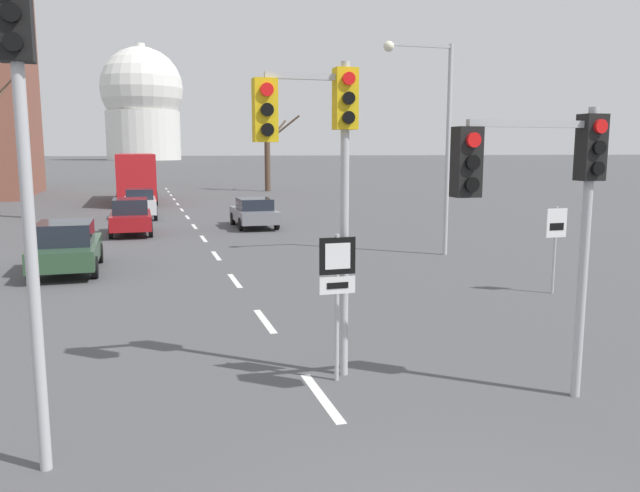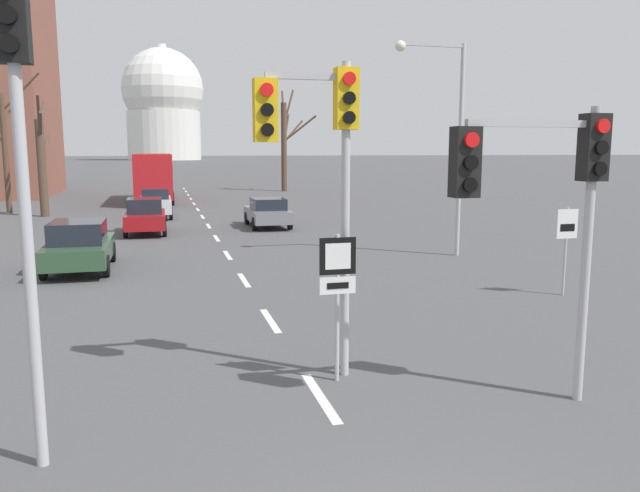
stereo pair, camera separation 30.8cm
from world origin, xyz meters
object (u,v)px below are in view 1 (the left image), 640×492
at_px(traffic_signal_near_left, 22,130).
at_px(speed_limit_sign, 556,235).
at_px(street_lamp_right, 435,124).
at_px(sedan_far_right, 254,212).
at_px(traffic_signal_near_right, 546,182).
at_px(city_bus, 136,174).
at_px(sedan_near_left, 140,203).
at_px(route_sign_post, 337,282).
at_px(sedan_far_left, 140,174).
at_px(traffic_signal_centre_tall, 318,142).
at_px(sedan_mid_centre, 131,216).
at_px(sedan_near_right, 67,247).

xyz_separation_m(traffic_signal_near_left, speed_limit_sign, (11.65, 6.22, -2.43)).
distance_m(street_lamp_right, sedan_far_right, 11.66).
relative_size(traffic_signal_near_right, city_bus, 0.41).
distance_m(street_lamp_right, sedan_near_left, 18.94).
relative_size(route_sign_post, sedan_far_left, 0.54).
distance_m(traffic_signal_centre_tall, traffic_signal_near_left, 4.46).
xyz_separation_m(traffic_signal_near_right, route_sign_post, (-2.61, 1.66, -1.66)).
distance_m(traffic_signal_near_left, sedan_far_right, 23.72).
distance_m(speed_limit_sign, sedan_far_left, 67.39).
bearing_deg(traffic_signal_centre_tall, sedan_mid_centre, 99.27).
bearing_deg(sedan_near_left, city_bus, 90.79).
height_order(speed_limit_sign, street_lamp_right, street_lamp_right).
bearing_deg(speed_limit_sign, route_sign_post, -149.19).
xyz_separation_m(traffic_signal_near_right, city_bus, (-5.75, 39.35, -1.27)).
distance_m(sedan_mid_centre, city_bus, 18.07).
distance_m(traffic_signal_near_left, sedan_far_left, 72.90).
relative_size(sedan_near_right, sedan_far_right, 1.04).
distance_m(street_lamp_right, sedan_near_right, 12.90).
xyz_separation_m(sedan_near_left, sedan_far_right, (5.36, -5.67, -0.11)).
xyz_separation_m(sedan_far_right, city_bus, (-5.51, 16.92, 1.31)).
height_order(traffic_signal_near_right, sedan_near_right, traffic_signal_near_right).
bearing_deg(sedan_near_right, sedan_far_right, 51.54).
xyz_separation_m(traffic_signal_near_right, sedan_mid_centre, (-6.03, 21.32, -2.50)).
bearing_deg(city_bus, traffic_signal_near_left, -91.56).
bearing_deg(sedan_far_right, traffic_signal_near_right, -89.38).
height_order(route_sign_post, street_lamp_right, street_lamp_right).
distance_m(street_lamp_right, sedan_mid_centre, 14.23).
bearing_deg(sedan_far_left, sedan_near_right, -92.30).
xyz_separation_m(traffic_signal_centre_tall, speed_limit_sign, (7.68, 4.19, -2.33)).
bearing_deg(route_sign_post, sedan_near_left, 96.45).
bearing_deg(sedan_far_left, route_sign_post, -87.71).
bearing_deg(sedan_near_left, traffic_signal_centre_tall, -84.03).
xyz_separation_m(traffic_signal_centre_tall, city_bus, (-2.90, 37.45, -1.84)).
distance_m(traffic_signal_centre_tall, sedan_near_left, 26.51).
height_order(traffic_signal_near_left, sedan_near_left, traffic_signal_near_left).
relative_size(sedan_mid_centre, sedan_far_right, 0.93).
bearing_deg(sedan_near_left, sedan_mid_centre, -93.64).
bearing_deg(traffic_signal_near_right, traffic_signal_near_left, -178.90).
relative_size(sedan_near_left, sedan_far_right, 0.99).
height_order(traffic_signal_centre_tall, sedan_far_left, traffic_signal_centre_tall).
bearing_deg(traffic_signal_near_right, sedan_mid_centre, 105.79).
relative_size(traffic_signal_centre_tall, city_bus, 0.48).
bearing_deg(street_lamp_right, sedan_mid_centre, 139.87).
height_order(traffic_signal_near_right, speed_limit_sign, traffic_signal_near_right).
bearing_deg(sedan_near_left, traffic_signal_near_right, -78.73).
height_order(street_lamp_right, sedan_far_left, street_lamp_right).
relative_size(traffic_signal_near_left, route_sign_post, 2.36).
height_order(street_lamp_right, sedan_mid_centre, street_lamp_right).
xyz_separation_m(speed_limit_sign, sedan_mid_centre, (-10.85, 15.23, -0.75)).
bearing_deg(traffic_signal_near_right, sedan_near_left, 101.27).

